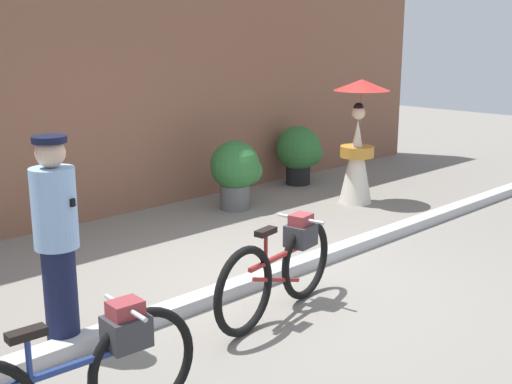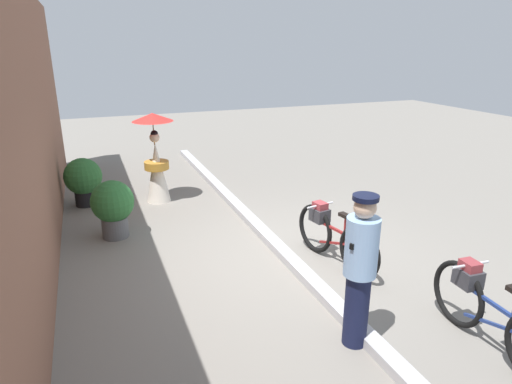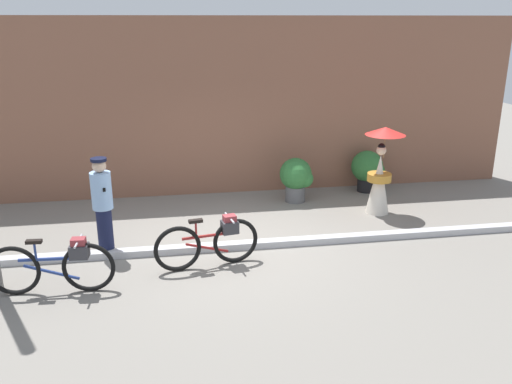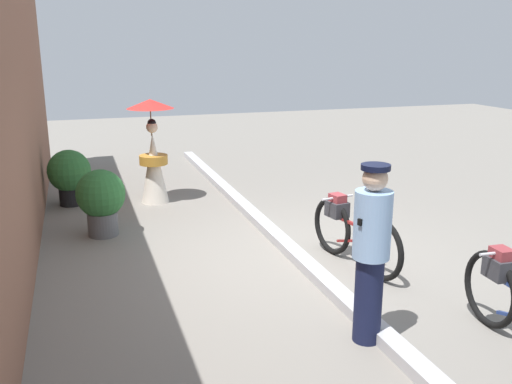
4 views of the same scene
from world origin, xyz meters
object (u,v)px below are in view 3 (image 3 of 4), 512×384
Objects in this scene: person_with_parasol at (380,170)px; potted_plant_by_door at (297,177)px; bicycle_near_officer at (211,241)px; person_officer at (103,204)px; potted_plant_small at (368,169)px; bicycle_far_side at (56,265)px.

person_with_parasol is 1.84× the size of potted_plant_by_door.
person_officer is at bearing 156.77° from bicycle_near_officer.
potted_plant_small is at bearing 40.39° from bicycle_near_officer.
potted_plant_by_door is 1.01× the size of potted_plant_small.
person_with_parasol is at bearing -32.49° from potted_plant_by_door.
person_with_parasol is 1.47m from potted_plant_small.
bicycle_near_officer is at bearing -126.15° from potted_plant_by_door.
potted_plant_small is at bearing 13.43° from potted_plant_by_door.
person_officer reaches higher than potted_plant_by_door.
potted_plant_by_door is (4.42, 3.43, 0.11)m from bicycle_far_side.
bicycle_near_officer is 1.00× the size of person_officer.
person_officer is 4.44m from potted_plant_by_door.
potted_plant_small is (3.93, 3.34, 0.11)m from bicycle_near_officer.
person_officer is 1.76× the size of potted_plant_small.
person_with_parasol is 1.87× the size of potted_plant_small.
potted_plant_by_door is at bearing -166.57° from potted_plant_small.
bicycle_far_side is 5.60m from potted_plant_by_door.
bicycle_near_officer is 5.16m from potted_plant_small.
potted_plant_small is (5.65, 2.61, -0.37)m from person_officer.
potted_plant_by_door is at bearing 29.47° from person_officer.
person_officer is at bearing -167.24° from person_with_parasol.
potted_plant_small is (1.80, 0.43, -0.01)m from potted_plant_by_door.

